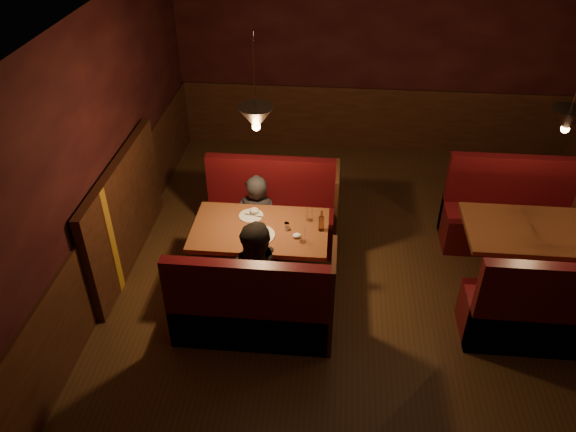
# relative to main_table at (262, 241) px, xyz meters

# --- Properties ---
(room) EXTENTS (6.02, 7.02, 2.92)m
(room) POSITION_rel_main_table_xyz_m (1.02, -0.03, 0.45)
(room) COLOR brown
(room) RESTS_ON ground
(main_table) EXTENTS (1.45, 0.88, 1.01)m
(main_table) POSITION_rel_main_table_xyz_m (0.00, 0.00, 0.00)
(main_table) COLOR brown
(main_table) RESTS_ON ground
(main_bench_far) EXTENTS (1.59, 0.57, 1.09)m
(main_bench_far) POSITION_rel_main_table_xyz_m (0.02, 0.82, -0.25)
(main_bench_far) COLOR #56070F
(main_bench_far) RESTS_ON ground
(main_bench_near) EXTENTS (1.59, 0.57, 1.09)m
(main_bench_near) POSITION_rel_main_table_xyz_m (0.02, -0.82, -0.25)
(main_bench_near) COLOR #56070F
(main_bench_near) RESTS_ON ground
(second_table) EXTENTS (1.41, 0.90, 0.80)m
(second_table) POSITION_rel_main_table_xyz_m (2.87, 0.22, -0.01)
(second_table) COLOR brown
(second_table) RESTS_ON ground
(second_bench_far) EXTENTS (1.56, 0.58, 1.12)m
(second_bench_far) POSITION_rel_main_table_xyz_m (2.90, 1.06, -0.24)
(second_bench_far) COLOR #56070F
(second_bench_far) RESTS_ON ground
(second_bench_near) EXTENTS (1.56, 0.58, 1.12)m
(second_bench_near) POSITION_rel_main_table_xyz_m (2.90, -0.62, -0.24)
(second_bench_near) COLOR #56070F
(second_bench_near) RESTS_ON ground
(diner_a) EXTENTS (0.52, 0.35, 1.43)m
(diner_a) POSITION_rel_main_table_xyz_m (-0.13, 0.56, 0.12)
(diner_a) COLOR black
(diner_a) RESTS_ON ground
(diner_b) EXTENTS (0.80, 0.66, 1.54)m
(diner_b) POSITION_rel_main_table_xyz_m (0.06, -0.55, 0.17)
(diner_b) COLOR black
(diner_b) RESTS_ON ground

